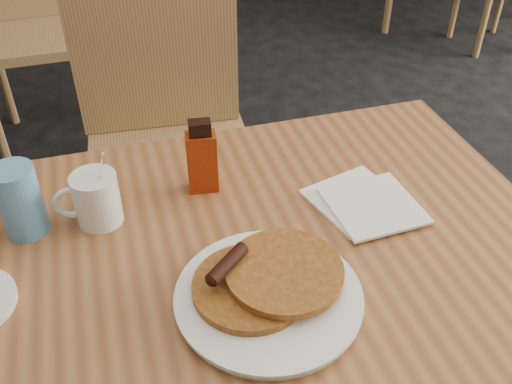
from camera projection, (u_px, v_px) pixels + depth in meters
main_table at (221, 279)px, 0.99m from camera, size 1.31×0.92×0.75m
chair_main_far at (164, 113)px, 1.62m from camera, size 0.49×0.49×1.04m
chair_wall_extra at (23, 3)px, 2.38m from camera, size 0.48×0.48×1.00m
pancake_plate at (268, 291)px, 0.89m from camera, size 0.30×0.30×0.07m
coffee_mug at (95, 198)px, 1.02m from camera, size 0.12×0.08×0.16m
syrup_bottle at (202, 159)px, 1.09m from camera, size 0.06×0.04×0.15m
napkin_stack at (365, 203)px, 1.09m from camera, size 0.21×0.22×0.01m
blue_tumbler at (20, 201)px, 0.99m from camera, size 0.09×0.09×0.13m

